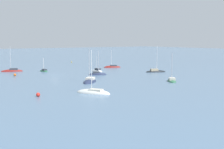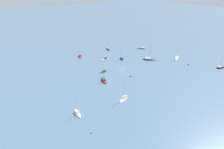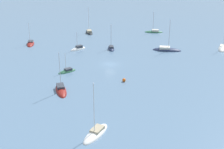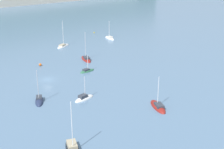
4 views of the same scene
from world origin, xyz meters
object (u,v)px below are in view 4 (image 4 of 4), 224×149
sailboat_8 (84,99)px  sailboat_10 (39,101)px  mooring_buoy_2 (94,33)px  sailboat_4 (86,59)px  sailboat_3 (110,39)px  mooring_buoy_0 (40,65)px  sailboat_1 (158,107)px  sailboat_9 (63,46)px  sailboat_0 (87,71)px

sailboat_8 → sailboat_10: sailboat_10 is taller
mooring_buoy_2 → sailboat_4: bearing=-129.6°
sailboat_3 → sailboat_8: bearing=144.6°
sailboat_8 → sailboat_10: (-8.98, 5.51, -0.01)m
sailboat_4 → sailboat_10: bearing=144.8°
sailboat_8 → mooring_buoy_0: sailboat_8 is taller
sailboat_8 → sailboat_10: bearing=140.8°
mooring_buoy_2 → sailboat_3: bearing=-95.6°
sailboat_1 → sailboat_4: 40.48m
sailboat_3 → sailboat_4: bearing=135.4°
mooring_buoy_0 → sailboat_3: bearing=20.0°
sailboat_9 → sailboat_3: bearing=-33.0°
sailboat_8 → mooring_buoy_0: (3.27, 29.29, 0.31)m
mooring_buoy_2 → sailboat_1: bearing=-115.2°
sailboat_3 → sailboat_4: 30.30m
sailboat_9 → sailboat_10: size_ratio=1.20×
sailboat_0 → mooring_buoy_2: (32.03, 40.76, 0.18)m
sailboat_4 → sailboat_1: bearing=-172.6°
sailboat_3 → sailboat_9: size_ratio=0.81×
sailboat_1 → sailboat_3: sailboat_3 is taller
sailboat_8 → mooring_buoy_2: 71.53m
sailboat_0 → sailboat_3: size_ratio=0.67×
sailboat_1 → sailboat_0: bearing=22.7°
sailboat_8 → sailboat_9: sailboat_9 is taller
sailboat_1 → sailboat_3: bearing=-3.9°
mooring_buoy_2 → sailboat_10: bearing=-136.0°
sailboat_10 → mooring_buoy_2: sailboat_10 is taller
sailboat_9 → sailboat_10: (-29.87, -39.70, 0.01)m
sailboat_4 → sailboat_10: sailboat_4 is taller
sailboat_3 → sailboat_0: bearing=141.0°
sailboat_3 → mooring_buoy_2: bearing=3.3°
sailboat_10 → mooring_buoy_2: bearing=161.6°
sailboat_3 → sailboat_9: sailboat_9 is taller
sailboat_3 → mooring_buoy_2: size_ratio=15.93×
sailboat_9 → mooring_buoy_0: bearing=-166.7°
sailboat_1 → sailboat_4: size_ratio=0.80×
sailboat_1 → sailboat_9: (10.36, 59.36, 0.01)m
sailboat_4 → mooring_buoy_2: sailboat_4 is taller
sailboat_0 → mooring_buoy_0: size_ratio=6.71×
sailboat_9 → mooring_buoy_0: sailboat_9 is taller
sailboat_8 → sailboat_3: bearing=38.0°
sailboat_0 → sailboat_8: bearing=-130.8°
sailboat_8 → sailboat_10: 10.54m
sailboat_1 → sailboat_8: bearing=61.7°
sailboat_1 → sailboat_10: (-19.51, 19.66, 0.02)m
sailboat_0 → mooring_buoy_2: sailboat_0 is taller
mooring_buoy_0 → mooring_buoy_2: size_ratio=1.60×
sailboat_4 → mooring_buoy_0: bearing=94.3°
sailboat_9 → mooring_buoy_0: 23.74m
sailboat_0 → sailboat_8: (-11.77, -15.80, 0.02)m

